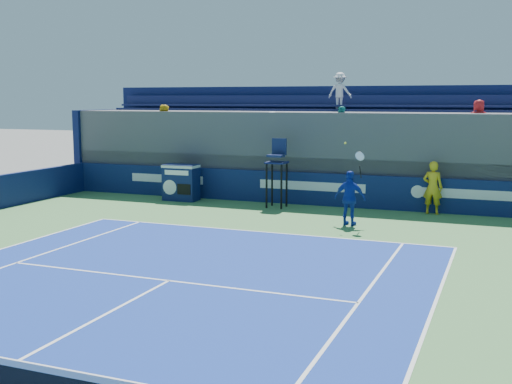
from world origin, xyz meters
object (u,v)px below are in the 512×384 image
at_px(ball_person, 433,188).
at_px(umpire_chair, 277,165).
at_px(match_clock, 181,181).
at_px(tennis_player, 350,198).

height_order(ball_person, umpire_chair, umpire_chair).
distance_m(match_clock, umpire_chair, 4.03).
bearing_deg(tennis_player, ball_person, 54.35).
relative_size(match_clock, tennis_player, 0.54).
height_order(match_clock, tennis_player, tennis_player).
bearing_deg(match_clock, ball_person, 3.18).
bearing_deg(ball_person, tennis_player, 58.63).
bearing_deg(ball_person, umpire_chair, 11.15).
xyz_separation_m(ball_person, umpire_chair, (-5.35, -0.64, 0.62)).
bearing_deg(tennis_player, match_clock, 161.06).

